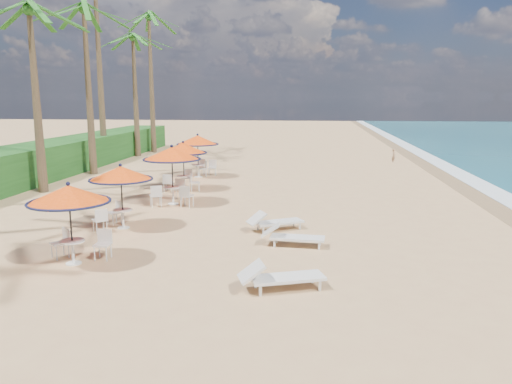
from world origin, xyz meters
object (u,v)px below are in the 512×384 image
at_px(station_2, 172,161).
at_px(lounger_mid, 291,236).
at_px(lounger_near, 279,276).
at_px(station_4, 199,145).
at_px(station_0, 70,201).
at_px(station_1, 119,179).
at_px(station_3, 183,154).
at_px(lounger_far, 274,221).

distance_m(station_2, lounger_mid, 7.39).
height_order(station_2, lounger_near, station_2).
xyz_separation_m(lounger_near, lounger_mid, (0.12, 3.42, -0.02)).
bearing_deg(station_4, station_0, -90.13).
distance_m(station_0, station_1, 3.57).
xyz_separation_m(station_3, station_4, (-0.16, 3.90, 0.04)).
height_order(station_4, lounger_near, station_4).
bearing_deg(station_3, station_2, -83.30).
bearing_deg(station_3, station_4, 92.33).
height_order(station_1, station_2, station_2).
relative_size(station_1, station_4, 0.92).
bearing_deg(station_1, station_0, -88.14).
distance_m(lounger_near, lounger_far, 5.10).
bearing_deg(lounger_mid, station_0, -154.51).
bearing_deg(station_1, lounger_mid, -13.75).
xyz_separation_m(station_0, station_3, (0.19, 10.57, 0.02)).
relative_size(station_0, station_2, 0.90).
distance_m(station_0, lounger_near, 5.73).
bearing_deg(lounger_near, lounger_mid, 68.69).
distance_m(station_0, station_4, 14.47).
xyz_separation_m(station_2, station_3, (-0.37, 3.14, -0.09)).
xyz_separation_m(station_1, station_3, (0.31, 6.99, 0.03)).
xyz_separation_m(station_2, lounger_far, (4.36, -3.59, -1.46)).
height_order(station_0, lounger_near, station_0).
bearing_deg(station_0, lounger_mid, 21.45).
xyz_separation_m(station_0, lounger_near, (5.44, -1.24, -1.33)).
bearing_deg(lounger_far, station_3, 96.55).
bearing_deg(station_4, lounger_far, -65.32).
distance_m(station_1, station_3, 7.00).
bearing_deg(station_1, lounger_far, 3.05).
xyz_separation_m(station_4, lounger_near, (5.41, -15.71, -1.40)).
xyz_separation_m(station_1, lounger_mid, (5.67, -1.39, -1.34)).
relative_size(station_0, station_3, 0.95).
height_order(station_1, station_3, station_3).
distance_m(station_1, station_2, 3.92).
bearing_deg(lounger_near, station_3, 94.63).
height_order(station_0, lounger_mid, station_0).
distance_m(station_4, lounger_near, 16.67).
distance_m(station_2, lounger_near, 10.05).
distance_m(station_4, lounger_far, 11.78).
bearing_deg(station_4, station_2, -85.72).
relative_size(station_0, station_4, 0.92).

